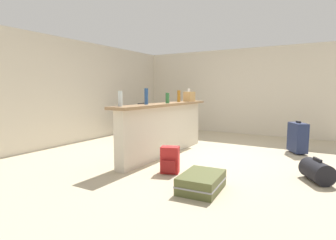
{
  "coord_description": "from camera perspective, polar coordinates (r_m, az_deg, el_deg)",
  "views": [
    {
      "loc": [
        -4.97,
        -2.3,
        1.3
      ],
      "look_at": [
        0.12,
        0.71,
        0.64
      ],
      "focal_mm": 28.83,
      "sensor_mm": 36.0,
      "label": 1
    }
  ],
  "objects": [
    {
      "name": "bottle_white",
      "position": [
        6.5,
        4.38,
        5.38
      ],
      "size": [
        0.06,
        0.06,
        0.3
      ],
      "primitive_type": "cylinder",
      "color": "silver",
      "rests_on": "bar_countertop"
    },
    {
      "name": "bottle_clear",
      "position": [
        4.37,
        -10.06,
        4.47
      ],
      "size": [
        0.07,
        0.07,
        0.25
      ],
      "primitive_type": "cylinder",
      "color": "silver",
      "rests_on": "bar_countertop"
    },
    {
      "name": "grocery_bag",
      "position": [
        6.19,
        4.53,
        4.97
      ],
      "size": [
        0.26,
        0.18,
        0.22
      ],
      "primitive_type": "cube",
      "color": "tan",
      "rests_on": "bar_countertop"
    },
    {
      "name": "dining_chair_far_side",
      "position": [
        7.78,
        -6.24,
        0.55
      ],
      "size": [
        0.46,
        0.46,
        0.93
      ],
      "color": "black",
      "rests_on": "ground_plane"
    },
    {
      "name": "wall_back",
      "position": [
        7.3,
        -16.57,
        5.72
      ],
      "size": [
        6.6,
        0.1,
        2.5
      ],
      "primitive_type": "cube",
      "color": "beige",
      "rests_on": "ground_plane"
    },
    {
      "name": "dining_table",
      "position": [
        7.44,
        -3.24,
        1.32
      ],
      "size": [
        1.1,
        0.8,
        0.74
      ],
      "color": "#4C331E",
      "rests_on": "ground_plane"
    },
    {
      "name": "dining_chair_near_partition",
      "position": [
        7.11,
        -0.2,
        0.04
      ],
      "size": [
        0.42,
        0.42,
        0.93
      ],
      "color": "black",
      "rests_on": "ground_plane"
    },
    {
      "name": "wall_right",
      "position": [
        8.43,
        12.73,
        5.88
      ],
      "size": [
        0.1,
        6.0,
        2.5
      ],
      "primitive_type": "cube",
      "color": "beige",
      "rests_on": "ground_plane"
    },
    {
      "name": "suitcase_flat_olive",
      "position": [
        3.63,
        7.1,
        -12.86
      ],
      "size": [
        0.85,
        0.54,
        0.22
      ],
      "color": "#51562D",
      "rests_on": "ground_plane"
    },
    {
      "name": "duffel_bag_black",
      "position": [
        4.44,
        28.94,
        -9.45
      ],
      "size": [
        0.57,
        0.5,
        0.34
      ],
      "color": "black",
      "rests_on": "ground_plane"
    },
    {
      "name": "partition_half_wall",
      "position": [
        5.4,
        -0.65,
        -2.2
      ],
      "size": [
        2.8,
        0.2,
        0.99
      ],
      "primitive_type": "cube",
      "color": "beige",
      "rests_on": "ground_plane"
    },
    {
      "name": "suitcase_upright_navy",
      "position": [
        6.16,
        25.72,
        -3.33
      ],
      "size": [
        0.5,
        0.43,
        0.67
      ],
      "color": "#1E284C",
      "rests_on": "ground_plane"
    },
    {
      "name": "bar_countertop",
      "position": [
        5.35,
        -0.66,
        3.32
      ],
      "size": [
        2.96,
        0.4,
        0.05
      ],
      "primitive_type": "cube",
      "color": "#93704C",
      "rests_on": "partition_half_wall"
    },
    {
      "name": "bottle_blue",
      "position": [
        4.87,
        -4.62,
        5.0
      ],
      "size": [
        0.07,
        0.07,
        0.29
      ],
      "primitive_type": "cylinder",
      "color": "#284C89",
      "rests_on": "bar_countertop"
    },
    {
      "name": "ground_plane",
      "position": [
        5.64,
        5.68,
        -7.26
      ],
      "size": [
        13.0,
        13.0,
        0.05
      ],
      "primitive_type": "cube",
      "color": "#BCAD8E"
    },
    {
      "name": "bottle_green",
      "position": [
        5.33,
        -0.12,
        4.67
      ],
      "size": [
        0.07,
        0.07,
        0.2
      ],
      "primitive_type": "cylinder",
      "color": "#2D6B38",
      "rests_on": "bar_countertop"
    },
    {
      "name": "bottle_amber",
      "position": [
        5.86,
        2.3,
        5.06
      ],
      "size": [
        0.07,
        0.07,
        0.25
      ],
      "primitive_type": "cylinder",
      "color": "#9E661E",
      "rests_on": "bar_countertop"
    },
    {
      "name": "backpack_red",
      "position": [
        4.27,
        0.4,
        -8.53
      ],
      "size": [
        0.3,
        0.32,
        0.42
      ],
      "color": "red",
      "rests_on": "ground_plane"
    }
  ]
}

